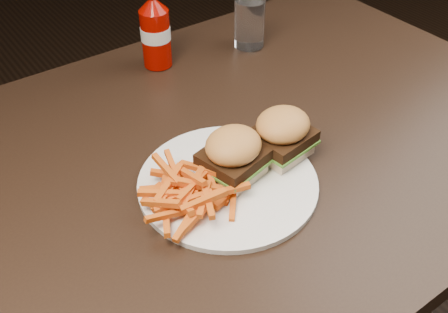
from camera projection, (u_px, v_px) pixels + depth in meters
dining_table at (229, 150)px, 0.90m from camera, size 1.20×0.80×0.04m
plate at (228, 182)px, 0.80m from camera, size 0.27×0.27×0.01m
sandwich_half_a at (233, 169)px, 0.80m from camera, size 0.09×0.09×0.02m
sandwich_half_b at (281, 148)px, 0.84m from camera, size 0.09×0.08×0.02m
fries_pile at (193, 188)px, 0.75m from camera, size 0.14×0.14×0.05m
ketchup_bottle at (156, 38)px, 1.04m from camera, size 0.07×0.07×0.12m
tumbler at (249, 23)px, 1.10m from camera, size 0.07×0.07×0.10m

